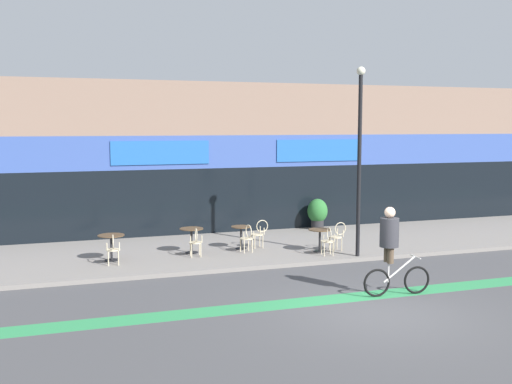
{
  "coord_description": "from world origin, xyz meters",
  "views": [
    {
      "loc": [
        -6.65,
        -11.21,
        4.08
      ],
      "look_at": [
        -0.59,
        6.73,
        1.97
      ],
      "focal_mm": 42.0,
      "sensor_mm": 36.0,
      "label": 1
    }
  ],
  "objects_px": {
    "cafe_chair_2_side": "(259,232)",
    "cafe_chair_3_side": "(338,234)",
    "bistro_table_2": "(241,233)",
    "cafe_chair_1_near": "(196,240)",
    "cafe_chair_2_near": "(247,236)",
    "bistro_table_0": "(111,242)",
    "bistro_table_1": "(192,235)",
    "cafe_chair_0_near": "(113,247)",
    "bistro_table_3": "(320,236)",
    "cafe_chair_3_near": "(328,239)",
    "cyclist_0": "(391,244)",
    "planter_pot": "(317,213)",
    "lamp_post": "(359,149)"
  },
  "relations": [
    {
      "from": "bistro_table_1",
      "to": "cafe_chair_2_near",
      "type": "xyz_separation_m",
      "value": [
        1.66,
        -0.51,
        -0.04
      ]
    },
    {
      "from": "cafe_chair_0_near",
      "to": "cafe_chair_2_near",
      "type": "distance_m",
      "value": 4.16
    },
    {
      "from": "cyclist_0",
      "to": "bistro_table_1",
      "type": "bearing_deg",
      "value": 125.78
    },
    {
      "from": "bistro_table_1",
      "to": "cafe_chair_3_side",
      "type": "height_order",
      "value": "cafe_chair_3_side"
    },
    {
      "from": "bistro_table_1",
      "to": "cafe_chair_2_side",
      "type": "bearing_deg",
      "value": 2.99
    },
    {
      "from": "lamp_post",
      "to": "cafe_chair_3_near",
      "type": "bearing_deg",
      "value": 159.34
    },
    {
      "from": "bistro_table_2",
      "to": "planter_pot",
      "type": "distance_m",
      "value": 4.63
    },
    {
      "from": "bistro_table_1",
      "to": "cafe_chair_2_side",
      "type": "height_order",
      "value": "cafe_chair_2_side"
    },
    {
      "from": "cafe_chair_2_side",
      "to": "planter_pot",
      "type": "xyz_separation_m",
      "value": [
        3.23,
        2.56,
        0.12
      ]
    },
    {
      "from": "cafe_chair_2_side",
      "to": "cafe_chair_3_side",
      "type": "bearing_deg",
      "value": 148.71
    },
    {
      "from": "cafe_chair_2_side",
      "to": "cafe_chair_3_side",
      "type": "distance_m",
      "value": 2.53
    },
    {
      "from": "bistro_table_3",
      "to": "cafe_chair_3_near",
      "type": "height_order",
      "value": "cafe_chair_3_near"
    },
    {
      "from": "cafe_chair_3_near",
      "to": "cafe_chair_3_side",
      "type": "relative_size",
      "value": 1.0
    },
    {
      "from": "cafe_chair_0_near",
      "to": "cafe_chair_2_near",
      "type": "bearing_deg",
      "value": -80.16
    },
    {
      "from": "bistro_table_3",
      "to": "cafe_chair_3_near",
      "type": "distance_m",
      "value": 0.63
    },
    {
      "from": "cafe_chair_3_side",
      "to": "cafe_chair_1_near",
      "type": "bearing_deg",
      "value": -11.24
    },
    {
      "from": "bistro_table_0",
      "to": "bistro_table_3",
      "type": "bearing_deg",
      "value": -7.37
    },
    {
      "from": "cafe_chair_3_side",
      "to": "cafe_chair_0_near",
      "type": "bearing_deg",
      "value": -6.72
    },
    {
      "from": "cafe_chair_2_near",
      "to": "cyclist_0",
      "type": "xyz_separation_m",
      "value": [
        1.92,
        -5.26,
        0.63
      ]
    },
    {
      "from": "cafe_chair_0_near",
      "to": "cafe_chair_1_near",
      "type": "height_order",
      "value": "same"
    },
    {
      "from": "cafe_chair_2_near",
      "to": "bistro_table_0",
      "type": "bearing_deg",
      "value": 79.23
    },
    {
      "from": "cafe_chair_1_near",
      "to": "cafe_chair_0_near",
      "type": "bearing_deg",
      "value": 102.15
    },
    {
      "from": "bistro_table_0",
      "to": "cyclist_0",
      "type": "height_order",
      "value": "cyclist_0"
    },
    {
      "from": "bistro_table_1",
      "to": "cyclist_0",
      "type": "relative_size",
      "value": 0.36
    },
    {
      "from": "bistro_table_1",
      "to": "cafe_chair_1_near",
      "type": "bearing_deg",
      "value": -90.66
    },
    {
      "from": "bistro_table_3",
      "to": "cafe_chair_3_near",
      "type": "xyz_separation_m",
      "value": [
        -0.01,
        -0.62,
        0.0
      ]
    },
    {
      "from": "cafe_chair_1_near",
      "to": "bistro_table_3",
      "type": "bearing_deg",
      "value": -91.7
    },
    {
      "from": "bistro_table_1",
      "to": "cafe_chair_3_near",
      "type": "bearing_deg",
      "value": -24.22
    },
    {
      "from": "bistro_table_0",
      "to": "planter_pot",
      "type": "height_order",
      "value": "planter_pot"
    },
    {
      "from": "cafe_chair_1_near",
      "to": "cafe_chair_2_near",
      "type": "xyz_separation_m",
      "value": [
        1.67,
        0.12,
        0.0
      ]
    },
    {
      "from": "bistro_table_0",
      "to": "cafe_chair_1_near",
      "type": "distance_m",
      "value": 2.48
    },
    {
      "from": "planter_pot",
      "to": "lamp_post",
      "type": "distance_m",
      "value": 5.46
    },
    {
      "from": "cafe_chair_2_side",
      "to": "cafe_chair_3_near",
      "type": "bearing_deg",
      "value": 128.0
    },
    {
      "from": "bistro_table_1",
      "to": "cafe_chair_0_near",
      "type": "bearing_deg",
      "value": -159.68
    },
    {
      "from": "bistro_table_0",
      "to": "cafe_chair_1_near",
      "type": "height_order",
      "value": "cafe_chair_1_near"
    },
    {
      "from": "lamp_post",
      "to": "cyclist_0",
      "type": "distance_m",
      "value": 4.41
    },
    {
      "from": "cafe_chair_2_side",
      "to": "bistro_table_2",
      "type": "bearing_deg",
      "value": -2.1
    },
    {
      "from": "bistro_table_0",
      "to": "bistro_table_3",
      "type": "distance_m",
      "value": 6.39
    },
    {
      "from": "bistro_table_3",
      "to": "cafe_chair_2_side",
      "type": "distance_m",
      "value": 2.01
    },
    {
      "from": "bistro_table_1",
      "to": "cafe_chair_1_near",
      "type": "height_order",
      "value": "cafe_chair_1_near"
    },
    {
      "from": "planter_pot",
      "to": "cafe_chair_3_near",
      "type": "bearing_deg",
      "value": -110.53
    },
    {
      "from": "bistro_table_1",
      "to": "cafe_chair_3_near",
      "type": "height_order",
      "value": "cafe_chair_3_near"
    },
    {
      "from": "bistro_table_1",
      "to": "cafe_chair_3_near",
      "type": "xyz_separation_m",
      "value": [
        3.86,
        -1.74,
        -0.04
      ]
    },
    {
      "from": "cafe_chair_0_near",
      "to": "cafe_chair_3_side",
      "type": "relative_size",
      "value": 1.0
    },
    {
      "from": "cafe_chair_1_near",
      "to": "cafe_chair_3_near",
      "type": "xyz_separation_m",
      "value": [
        3.86,
        -1.11,
        0.0
      ]
    },
    {
      "from": "bistro_table_3",
      "to": "cafe_chair_2_side",
      "type": "relative_size",
      "value": 0.8
    },
    {
      "from": "bistro_table_3",
      "to": "cyclist_0",
      "type": "distance_m",
      "value": 4.71
    },
    {
      "from": "bistro_table_0",
      "to": "bistro_table_2",
      "type": "xyz_separation_m",
      "value": [
        4.12,
        0.41,
        -0.03
      ]
    },
    {
      "from": "bistro_table_2",
      "to": "cyclist_0",
      "type": "distance_m",
      "value": 6.22
    },
    {
      "from": "lamp_post",
      "to": "cafe_chair_0_near",
      "type": "bearing_deg",
      "value": 170.99
    }
  ]
}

